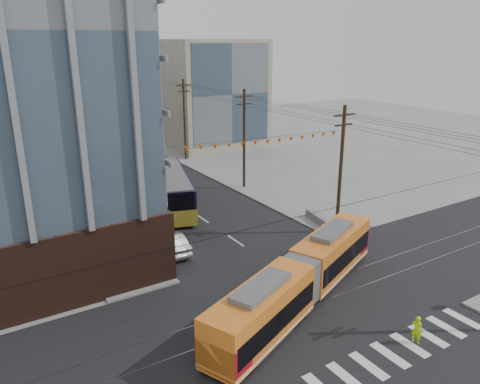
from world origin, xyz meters
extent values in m
plane|color=slate|center=(0.00, 0.00, 0.00)|extent=(160.00, 160.00, 0.00)
cube|color=gray|center=(16.00, 48.00, 8.00)|extent=(14.00, 14.00, 16.00)
cube|color=#8C99A5|center=(18.00, 68.00, 7.00)|extent=(16.00, 16.00, 14.00)
cylinder|color=black|center=(8.50, 56.00, 5.50)|extent=(0.30, 0.30, 11.00)
imported|color=#AEAEAF|center=(-5.50, 14.93, 0.80)|extent=(1.88, 4.93, 1.61)
imported|color=silver|center=(-5.08, 19.59, 0.63)|extent=(1.91, 4.39, 1.26)
imported|color=#575A60|center=(-5.08, 24.65, 0.73)|extent=(3.62, 5.72, 1.47)
imported|color=#BAE709|center=(1.26, -3.00, 0.84)|extent=(0.55, 0.70, 1.67)
cube|color=slate|center=(8.30, 12.91, 0.43)|extent=(1.77, 4.40, 0.86)
camera|label=1|loc=(-18.72, -16.49, 16.06)|focal=35.00mm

